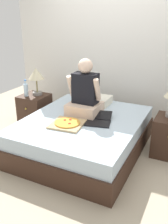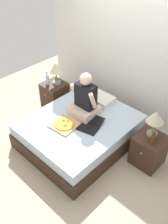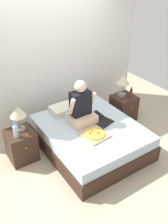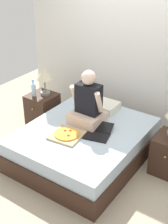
{
  "view_description": "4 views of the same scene",
  "coord_description": "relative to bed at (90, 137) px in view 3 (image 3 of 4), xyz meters",
  "views": [
    {
      "loc": [
        1.38,
        -2.79,
        1.81
      ],
      "look_at": [
        0.08,
        -0.13,
        0.63
      ],
      "focal_mm": 40.0,
      "sensor_mm": 36.0,
      "label": 1
    },
    {
      "loc": [
        2.25,
        -2.26,
        3.13
      ],
      "look_at": [
        0.12,
        -0.02,
        0.72
      ],
      "focal_mm": 40.0,
      "sensor_mm": 36.0,
      "label": 2
    },
    {
      "loc": [
        -2.02,
        -2.86,
        2.91
      ],
      "look_at": [
        -0.12,
        0.02,
        0.77
      ],
      "focal_mm": 40.0,
      "sensor_mm": 36.0,
      "label": 3
    },
    {
      "loc": [
        2.05,
        -2.98,
        2.73
      ],
      "look_at": [
        0.03,
        -0.04,
        0.77
      ],
      "focal_mm": 50.0,
      "sensor_mm": 36.0,
      "label": 4
    }
  ],
  "objects": [
    {
      "name": "water_bottle",
      "position": [
        -1.19,
        0.31,
        0.41
      ],
      "size": [
        0.07,
        0.07,
        0.28
      ],
      "color": "silver",
      "rests_on": "nightstand_left"
    },
    {
      "name": "bed",
      "position": [
        0.0,
        0.0,
        0.0
      ],
      "size": [
        1.54,
        1.85,
        0.47
      ],
      "color": "#382319",
      "rests_on": "ground"
    },
    {
      "name": "pizza_box",
      "position": [
        -0.1,
        -0.26,
        0.26
      ],
      "size": [
        0.44,
        0.44,
        0.05
      ],
      "color": "tan",
      "rests_on": "bed"
    },
    {
      "name": "lamp_on_left_nightstand",
      "position": [
        -1.07,
        0.45,
        0.63
      ],
      "size": [
        0.26,
        0.26,
        0.45
      ],
      "color": "gray",
      "rests_on": "nightstand_left"
    },
    {
      "name": "lamp_on_right_nightstand",
      "position": [
        1.08,
        0.45,
        0.63
      ],
      "size": [
        0.26,
        0.26,
        0.45
      ],
      "color": "gray",
      "rests_on": "nightstand_right"
    },
    {
      "name": "beer_bottle",
      "position": [
        1.18,
        0.3,
        0.4
      ],
      "size": [
        0.06,
        0.06,
        0.23
      ],
      "color": "#512D14",
      "rests_on": "nightstand_right"
    },
    {
      "name": "ground_plane",
      "position": [
        0.0,
        0.0,
        -0.23
      ],
      "size": [
        5.86,
        5.86,
        0.0
      ],
      "primitive_type": "plane",
      "color": "tan"
    },
    {
      "name": "laptop",
      "position": [
        0.22,
        0.0,
        0.26
      ],
      "size": [
        0.41,
        0.48,
        0.07
      ],
      "color": "black",
      "rests_on": "bed"
    },
    {
      "name": "pillow",
      "position": [
        -0.13,
        0.64,
        0.3
      ],
      "size": [
        0.52,
        0.34,
        0.12
      ],
      "primitive_type": "cube",
      "color": "silver",
      "rests_on": "bed"
    },
    {
      "name": "nightstand_left",
      "position": [
        -1.11,
        0.4,
        0.04
      ],
      "size": [
        0.44,
        0.47,
        0.53
      ],
      "color": "#382319",
      "rests_on": "ground"
    },
    {
      "name": "nightstand_right",
      "position": [
        1.11,
        0.4,
        0.04
      ],
      "size": [
        0.44,
        0.47,
        0.53
      ],
      "color": "#382319",
      "rests_on": "ground"
    },
    {
      "name": "person_seated",
      "position": [
        -0.07,
        0.19,
        0.52
      ],
      "size": [
        0.47,
        0.4,
        0.78
      ],
      "color": "beige",
      "rests_on": "bed"
    },
    {
      "name": "wall_back",
      "position": [
        0.0,
        1.28,
        1.02
      ],
      "size": [
        3.86,
        0.12,
        2.5
      ],
      "primitive_type": "cube",
      "color": "silver",
      "rests_on": "ground"
    }
  ]
}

